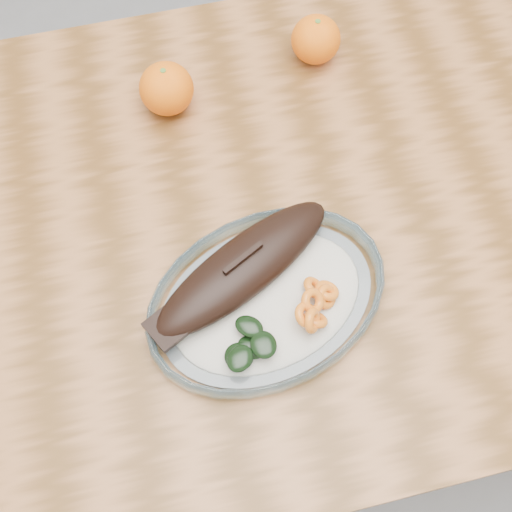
# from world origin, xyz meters

# --- Properties ---
(ground) EXTENTS (3.00, 3.00, 0.00)m
(ground) POSITION_xyz_m (0.00, 0.00, 0.00)
(ground) COLOR slate
(ground) RESTS_ON ground
(dining_table) EXTENTS (1.20, 0.80, 0.75)m
(dining_table) POSITION_xyz_m (0.00, 0.00, 0.65)
(dining_table) COLOR #5A3615
(dining_table) RESTS_ON ground
(plated_meal) EXTENTS (0.69, 0.69, 0.08)m
(plated_meal) POSITION_xyz_m (-0.03, -0.13, 0.77)
(plated_meal) COLOR white
(plated_meal) RESTS_ON dining_table
(orange_left) EXTENTS (0.08, 0.08, 0.08)m
(orange_left) POSITION_xyz_m (-0.09, 0.21, 0.79)
(orange_left) COLOR #FF6205
(orange_left) RESTS_ON dining_table
(orange_right) EXTENTS (0.08, 0.08, 0.08)m
(orange_right) POSITION_xyz_m (0.14, 0.25, 0.79)
(orange_right) COLOR #FF6205
(orange_right) RESTS_ON dining_table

